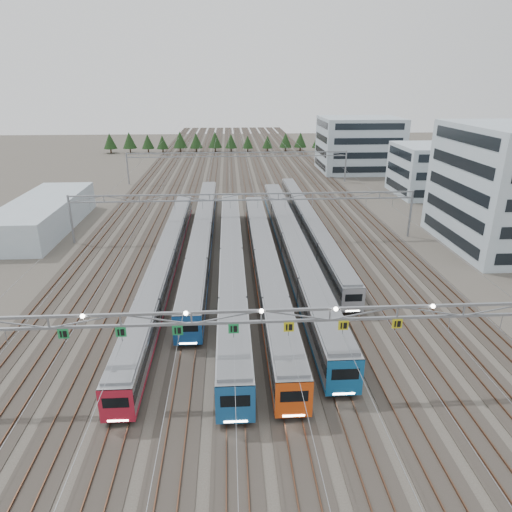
{
  "coord_description": "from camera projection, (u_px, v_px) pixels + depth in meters",
  "views": [
    {
      "loc": [
        -2.35,
        -32.4,
        25.12
      ],
      "look_at": [
        0.95,
        23.2,
        3.5
      ],
      "focal_mm": 32.0,
      "sensor_mm": 36.0,
      "label": 1
    }
  ],
  "objects": [
    {
      "name": "train_b",
      "position": [
        203.0,
        233.0,
        73.0
      ],
      "size": [
        2.91,
        61.41,
        3.8
      ],
      "color": "black",
      "rests_on": "ground"
    },
    {
      "name": "train_f",
      "position": [
        309.0,
        223.0,
        78.78
      ],
      "size": [
        2.66,
        59.92,
        3.46
      ],
      "color": "black",
      "rests_on": "ground"
    },
    {
      "name": "ground",
      "position": [
        261.0,
        391.0,
        39.37
      ],
      "size": [
        400.0,
        400.0,
        0.0
      ],
      "primitive_type": "plane",
      "color": "#47423A",
      "rests_on": "ground"
    },
    {
      "name": "train_e",
      "position": [
        292.0,
        244.0,
        67.7
      ],
      "size": [
        3.11,
        65.67,
        4.05
      ],
      "color": "black",
      "rests_on": "ground"
    },
    {
      "name": "gantry_mid",
      "position": [
        244.0,
        202.0,
        74.28
      ],
      "size": [
        56.36,
        0.36,
        8.0
      ],
      "color": "gray",
      "rests_on": "ground"
    },
    {
      "name": "west_shed",
      "position": [
        43.0,
        215.0,
        81.1
      ],
      "size": [
        10.0,
        30.0,
        5.25
      ],
      "primitive_type": "cube",
      "color": "#A5B9C5",
      "rests_on": "ground"
    },
    {
      "name": "track_bed",
      "position": [
        237.0,
        167.0,
        131.89
      ],
      "size": [
        54.0,
        260.0,
        5.42
      ],
      "color": "#2D2823",
      "rests_on": "ground"
    },
    {
      "name": "train_a",
      "position": [
        166.0,
        260.0,
        62.32
      ],
      "size": [
        2.71,
        60.13,
        3.53
      ],
      "color": "black",
      "rests_on": "ground"
    },
    {
      "name": "depot_bldg_north",
      "position": [
        359.0,
        145.0,
        131.07
      ],
      "size": [
        22.0,
        18.0,
        15.15
      ],
      "primitive_type": "cube",
      "color": "#A5B9C5",
      "rests_on": "ground"
    },
    {
      "name": "gantry_near",
      "position": [
        261.0,
        319.0,
        36.69
      ],
      "size": [
        56.36,
        0.61,
        8.08
      ],
      "color": "gray",
      "rests_on": "ground"
    },
    {
      "name": "treeline",
      "position": [
        224.0,
        140.0,
        166.81
      ],
      "size": [
        87.5,
        5.6,
        7.02
      ],
      "color": "#332114",
      "rests_on": "ground"
    },
    {
      "name": "train_c",
      "position": [
        232.0,
        261.0,
        61.61
      ],
      "size": [
        3.07,
        59.14,
        4.0
      ],
      "color": "black",
      "rests_on": "ground"
    },
    {
      "name": "depot_bldg_mid",
      "position": [
        428.0,
        170.0,
        104.64
      ],
      "size": [
        14.0,
        16.0,
        11.33
      ],
      "primitive_type": "cube",
      "color": "#A5B9C5",
      "rests_on": "ground"
    },
    {
      "name": "train_d",
      "position": [
        265.0,
        261.0,
        61.62
      ],
      "size": [
        2.95,
        57.74,
        3.84
      ],
      "color": "black",
      "rests_on": "ground"
    },
    {
      "name": "gantry_far",
      "position": [
        238.0,
        158.0,
        116.16
      ],
      "size": [
        56.36,
        0.36,
        8.0
      ],
      "color": "gray",
      "rests_on": "ground"
    }
  ]
}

